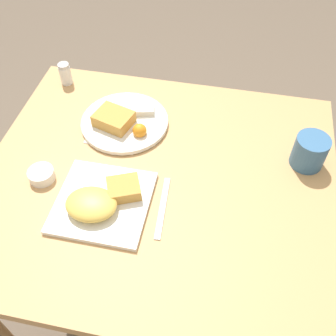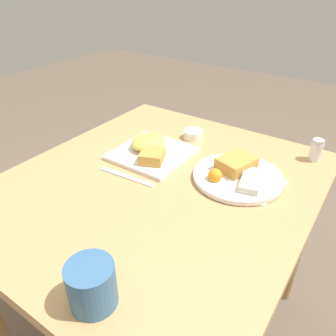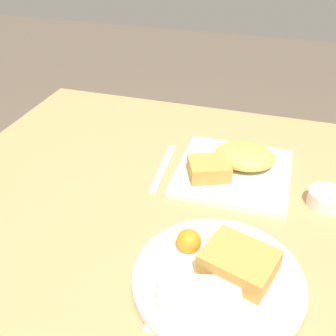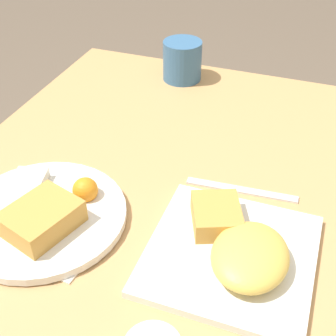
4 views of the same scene
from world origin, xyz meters
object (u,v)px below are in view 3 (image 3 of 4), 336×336
Objects in this scene: plate_square_near at (235,166)px; plate_oval_far at (220,274)px; butter_knife at (163,167)px; sauce_ramekin at (326,198)px.

plate_square_near is 0.89× the size of plate_oval_far.
plate_oval_far is at bearing 94.91° from plate_square_near.
plate_square_near is at bearing -85.09° from plate_oval_far.
plate_oval_far is 1.39× the size of butter_knife.
plate_square_near is at bearing 95.35° from butter_knife.
plate_square_near is 0.16m from butter_knife.
sauce_ramekin is at bearing -122.98° from plate_oval_far.
butter_knife is at bearing 9.23° from plate_square_near.
sauce_ramekin is (-0.20, 0.06, -0.00)m from plate_square_near.
plate_oval_far is (-0.03, 0.32, -0.00)m from plate_square_near.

